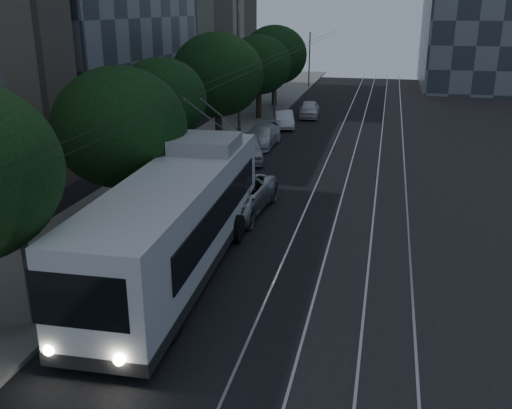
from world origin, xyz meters
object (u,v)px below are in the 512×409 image
Objects in this scene: pickup_silver at (234,196)px; car_white_b at (262,136)px; streetlamp_far at (245,52)px; trolleybus at (179,218)px; streetlamp_near at (20,113)px; car_white_a at (248,148)px; car_white_c at (284,119)px; car_white_d at (309,109)px.

car_white_b is at bearing 101.27° from pickup_silver.
trolleybus is at bearing -82.90° from streetlamp_far.
streetlamp_far reaches higher than car_white_b.
car_white_a is at bearing 86.79° from streetlamp_near.
car_white_a is at bearing -88.06° from car_white_b.
streetlamp_far is at bearing 90.01° from streetlamp_near.
pickup_silver reaches higher than car_white_a.
car_white_b is 6.29m from car_white_c.
car_white_d is 34.50m from streetlamp_near.
streetlamp_far is (-1.09, 0.03, 5.25)m from car_white_b.
car_white_d is 12.33m from streetlamp_far.
streetlamp_far is (-2.69, -10.82, 5.27)m from car_white_d.
car_white_a is at bearing 92.78° from trolleybus.
trolleybus is at bearing -102.42° from car_white_c.
car_white_d is at bearing 87.29° from trolleybus.
car_white_a is 1.18× the size of car_white_c.
car_white_c is at bearing 90.06° from trolleybus.
car_white_c is at bearing 97.94° from pickup_silver.
trolleybus is 3.50× the size of car_white_d.
streetlamp_far reaches higher than car_white_c.
streetlamp_far is at bearing -108.16° from car_white_d.
streetlamp_near is at bearing -100.43° from pickup_silver.
streetlamp_near is at bearing -89.99° from streetlamp_far.
car_white_c is 0.97× the size of car_white_d.
streetlamp_far is (-1.09, 3.84, 5.18)m from car_white_a.
car_white_d is at bearing 60.14° from car_white_c.
pickup_silver is at bearing -94.20° from car_white_d.
pickup_silver is 1.24× the size of car_white_b.
car_white_c is at bearing 73.57° from car_white_a.
car_white_a is 10.10m from car_white_c.
car_white_b is 0.47× the size of streetlamp_far.
car_white_d is 0.39× the size of streetlamp_far.
car_white_b is 5.36m from streetlamp_far.
car_white_d is (1.26, 4.56, 0.04)m from car_white_c.
car_white_d is at bearing 76.04° from streetlamp_far.
car_white_a reaches higher than car_white_b.
car_white_b is at bearing -1.37° from streetlamp_far.
car_white_b reaches higher than car_white_d.
car_white_c is at bearing 88.96° from car_white_b.
streetlamp_near reaches higher than streetlamp_far.
trolleybus is 19.11m from streetlamp_far.
pickup_silver is 11.90m from streetlamp_near.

